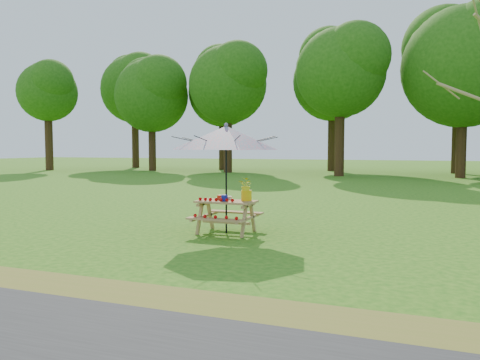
% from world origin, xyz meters
% --- Properties ---
extents(ground, '(120.00, 120.00, 0.00)m').
position_xyz_m(ground, '(0.00, 0.00, 0.00)').
color(ground, '#266A14').
rests_on(ground, ground).
extents(drygrass_strip, '(120.00, 1.20, 0.01)m').
position_xyz_m(drygrass_strip, '(0.00, -2.80, 0.00)').
color(drygrass_strip, olive).
rests_on(drygrass_strip, ground).
extents(treeline, '(60.00, 12.00, 16.00)m').
position_xyz_m(treeline, '(0.00, 22.00, 8.00)').
color(treeline, '#1E550E').
rests_on(treeline, ground).
extents(picnic_table, '(1.20, 1.32, 0.67)m').
position_xyz_m(picnic_table, '(-1.91, 1.48, 0.33)').
color(picnic_table, '#AA824C').
rests_on(picnic_table, ground).
extents(patio_umbrella, '(2.57, 2.57, 2.25)m').
position_xyz_m(patio_umbrella, '(-1.91, 1.48, 1.95)').
color(patio_umbrella, black).
rests_on(patio_umbrella, ground).
extents(produce_bins, '(0.29, 0.44, 0.13)m').
position_xyz_m(produce_bins, '(-1.96, 1.51, 0.72)').
color(produce_bins, red).
rests_on(produce_bins, picnic_table).
extents(tomatoes_row, '(0.77, 0.13, 0.07)m').
position_xyz_m(tomatoes_row, '(-2.06, 1.30, 0.71)').
color(tomatoes_row, '#C90707').
rests_on(tomatoes_row, picnic_table).
extents(flower_bucket, '(0.36, 0.34, 0.48)m').
position_xyz_m(flower_bucket, '(-1.52, 1.61, 0.92)').
color(flower_bucket, yellow).
rests_on(flower_bucket, picnic_table).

